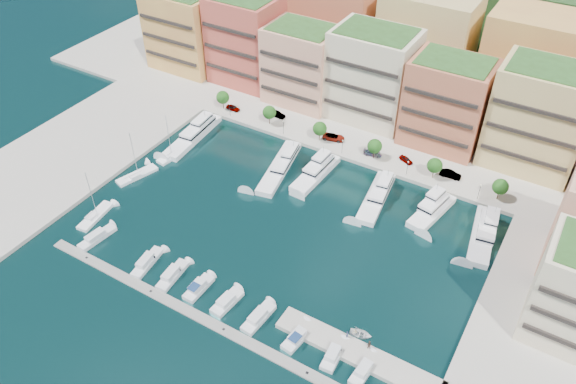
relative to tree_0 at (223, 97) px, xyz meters
name	(u,v)px	position (x,y,z in m)	size (l,w,h in m)	color
ground	(280,226)	(40.00, -33.50, -4.74)	(400.00, 400.00, 0.00)	black
north_quay	(388,105)	(40.00, 28.50, -4.74)	(220.00, 64.00, 2.00)	#9E998E
east_quay	(558,377)	(102.00, -41.50, -4.74)	(34.00, 76.00, 2.00)	#9E998E
west_quay	(63,160)	(-22.00, -41.50, -4.74)	(34.00, 76.00, 2.00)	#9E998E
hillside	(441,45)	(40.00, 76.50, -4.74)	(240.00, 40.00, 58.00)	#1B3E19
south_pontoon	(186,311)	(37.00, -63.50, -4.74)	(72.00, 2.20, 0.35)	gray
finger_pier	(358,355)	(70.00, -55.50, -4.74)	(32.00, 5.00, 2.00)	#9E998E
apartment_0	(185,30)	(-26.00, 16.49, 8.57)	(22.00, 16.50, 24.80)	#E7B654
apartment_1	(246,40)	(-4.00, 18.49, 9.57)	(20.00, 16.50, 26.80)	#BE4E3F
apartment_2	(302,65)	(17.00, 16.49, 7.57)	(20.00, 15.50, 22.80)	#E2A27E
apartment_3	(372,75)	(38.00, 18.49, 9.07)	(22.00, 16.50, 25.80)	beige
apartment_4	(447,103)	(60.00, 16.49, 8.07)	(20.00, 15.50, 23.80)	#B56244
apartment_5	(538,118)	(82.00, 18.49, 9.57)	(22.00, 16.50, 26.80)	#D4BD70
backblock_0	(255,4)	(-15.00, 40.50, 11.26)	(26.00, 18.00, 30.00)	beige
backblock_1	(335,22)	(15.00, 40.50, 11.26)	(26.00, 18.00, 30.00)	#B56244
backblock_2	(426,44)	(45.00, 40.50, 11.26)	(26.00, 18.00, 30.00)	#D4BD70
backblock_3	(531,68)	(75.00, 40.50, 11.26)	(26.00, 18.00, 30.00)	#E7B654
tree_0	(223,97)	(0.00, 0.00, 0.00)	(3.80, 3.80, 5.65)	#473323
tree_1	(269,112)	(16.00, 0.00, 0.00)	(3.80, 3.80, 5.65)	#473323
tree_2	(320,129)	(32.00, 0.00, 0.00)	(3.80, 3.80, 5.65)	#473323
tree_3	(375,146)	(48.00, 0.00, 0.00)	(3.80, 3.80, 5.65)	#473323
tree_4	(435,166)	(64.00, 0.00, 0.00)	(3.80, 3.80, 5.65)	#473323
tree_5	(500,187)	(80.00, 0.00, 0.00)	(3.80, 3.80, 5.65)	#473323
lamppost_0	(230,107)	(4.00, -2.30, -0.92)	(0.30, 0.30, 4.20)	black
lamppost_1	(283,125)	(22.00, -2.30, -0.92)	(0.30, 0.30, 4.20)	black
lamppost_2	(342,144)	(40.00, -2.30, -0.92)	(0.30, 0.30, 4.20)	black
lamppost_3	(408,166)	(58.00, -2.30, -0.92)	(0.30, 0.30, 4.20)	black
lamppost_4	(480,190)	(76.00, -2.30, -0.92)	(0.30, 0.30, 4.20)	black
yacht_0	(195,133)	(1.04, -14.89, -3.53)	(6.52, 23.00, 7.30)	white
yacht_2	(281,164)	(28.98, -14.92, -3.53)	(8.79, 23.16, 7.30)	white
yacht_3	(317,171)	(38.08, -12.53, -3.53)	(5.35, 17.71, 7.30)	white
yacht_4	(377,195)	(55.09, -13.44, -3.65)	(7.08, 19.84, 7.30)	white
yacht_5	(433,209)	(68.18, -11.45, -3.53)	(7.24, 15.75, 7.30)	white
yacht_6	(484,232)	(80.62, -13.22, -3.53)	(7.49, 19.52, 7.30)	white
cruiser_0	(97,238)	(7.60, -58.10, -4.20)	(3.44, 9.29, 2.55)	silver
cruiser_2	(147,263)	(22.22, -58.10, -4.20)	(3.58, 9.27, 2.55)	silver
cruiser_3	(172,275)	(29.11, -58.10, -4.20)	(3.34, 8.92, 2.55)	silver
cruiser_4	(198,288)	(35.83, -58.10, -4.17)	(2.70, 7.36, 2.66)	silver
cruiser_5	(227,302)	(42.86, -58.08, -4.20)	(3.39, 7.54, 2.55)	silver
cruiser_6	(258,318)	(50.24, -58.09, -4.20)	(3.20, 8.28, 2.55)	silver
cruiser_7	(298,337)	(58.92, -58.10, -4.17)	(3.45, 7.55, 2.66)	silver
cruiser_8	(333,355)	(66.37, -58.08, -4.20)	(3.00, 7.24, 2.55)	silver
cruiser_9	(364,370)	(72.36, -58.08, -4.20)	(2.99, 7.53, 2.55)	silver
sailboat_0	(95,217)	(1.92, -53.11, -4.44)	(4.13, 10.51, 13.20)	white
sailboat_1	(137,176)	(-0.46, -36.61, -4.44)	(5.82, 11.10, 13.20)	white
sailboat_2	(171,157)	(1.69, -25.99, -4.42)	(3.89, 8.13, 13.20)	white
tender_1	(354,330)	(67.23, -51.16, -4.38)	(1.18, 1.36, 0.72)	beige
tender_2	(361,334)	(68.62, -51.33, -4.31)	(2.99, 4.18, 0.87)	white
car_0	(233,108)	(2.85, 0.80, -3.01)	(1.73, 4.30, 1.46)	gray
car_1	(277,114)	(15.92, 4.23, -2.94)	(1.70, 4.86, 1.60)	gray
car_2	(334,137)	(35.18, 2.23, -2.92)	(2.73, 5.92, 1.64)	gray
car_3	(373,153)	(47.28, 1.06, -3.05)	(1.95, 4.79, 1.39)	gray
car_4	(406,160)	(55.85, 2.87, -3.07)	(1.59, 3.96, 1.35)	gray
car_5	(450,174)	(67.70, 2.47, -2.88)	(1.82, 5.23, 1.72)	gray
person_0	(347,335)	(66.90, -53.73, -2.85)	(0.65, 0.43, 1.78)	#262F4D
person_1	(369,345)	(71.22, -53.73, -2.78)	(0.93, 0.73, 1.92)	#433128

